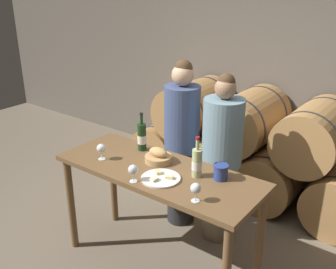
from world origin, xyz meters
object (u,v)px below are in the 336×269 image
(tasting_table, at_px, (158,184))
(wine_glass_far_left, at_px, (101,149))
(wine_bottle_white, at_px, (197,163))
(bread_basket, at_px, (158,157))
(wine_glass_left, at_px, (133,170))
(wine_glass_center, at_px, (196,189))
(cheese_plate, at_px, (161,178))
(blue_crock, at_px, (221,171))
(person_left, at_px, (182,144))
(person_right, at_px, (221,160))
(wine_bottle_red, at_px, (142,137))

(tasting_table, height_order, wine_glass_far_left, wine_glass_far_left)
(wine_bottle_white, xyz_separation_m, bread_basket, (-0.38, 0.02, -0.07))
(wine_bottle_white, relative_size, wine_glass_left, 2.38)
(wine_bottle_white, height_order, wine_glass_center, wine_bottle_white)
(tasting_table, xyz_separation_m, cheese_plate, (0.12, -0.12, 0.14))
(blue_crock, relative_size, bread_basket, 0.52)
(cheese_plate, height_order, wine_glass_far_left, wine_glass_far_left)
(person_left, xyz_separation_m, person_right, (0.44, -0.00, -0.04))
(wine_glass_far_left, bearing_deg, wine_bottle_white, 15.72)
(person_right, height_order, wine_bottle_red, person_right)
(tasting_table, relative_size, bread_basket, 7.63)
(wine_bottle_white, bearing_deg, cheese_plate, -133.04)
(bread_basket, xyz_separation_m, wine_glass_left, (0.06, -0.37, 0.05))
(person_left, height_order, person_right, person_left)
(tasting_table, relative_size, wine_bottle_white, 5.24)
(bread_basket, distance_m, wine_glass_far_left, 0.47)
(person_right, height_order, wine_bottle_white, person_right)
(tasting_table, xyz_separation_m, blue_crock, (0.47, 0.15, 0.20))
(person_left, distance_m, bread_basket, 0.61)
(wine_glass_far_left, bearing_deg, blue_crock, 17.00)
(person_right, bearing_deg, person_left, 179.98)
(wine_bottle_white, bearing_deg, blue_crock, 22.81)
(tasting_table, height_order, wine_glass_center, wine_glass_center)
(wine_glass_far_left, bearing_deg, wine_glass_left, -15.47)
(wine_bottle_white, relative_size, blue_crock, 2.78)
(person_left, xyz_separation_m, blue_crock, (0.72, -0.53, 0.15))
(blue_crock, bearing_deg, wine_glass_center, -86.82)
(person_right, xyz_separation_m, wine_bottle_red, (-0.53, -0.47, 0.25))
(blue_crock, relative_size, wine_glass_center, 0.86)
(tasting_table, xyz_separation_m, wine_glass_left, (-0.02, -0.27, 0.23))
(person_right, relative_size, blue_crock, 13.74)
(cheese_plate, bearing_deg, wine_glass_far_left, -178.00)
(wine_glass_far_left, distance_m, wine_glass_center, 0.98)
(cheese_plate, bearing_deg, bread_basket, 131.62)
(wine_bottle_red, bearing_deg, wine_glass_center, -27.09)
(person_left, relative_size, person_right, 1.04)
(tasting_table, xyz_separation_m, wine_bottle_white, (0.31, 0.08, 0.25))
(bread_basket, height_order, cheese_plate, bread_basket)
(wine_bottle_red, height_order, wine_bottle_white, wine_bottle_red)
(person_right, relative_size, wine_glass_far_left, 11.79)
(wine_bottle_white, distance_m, cheese_plate, 0.29)
(bread_basket, bearing_deg, wine_glass_left, -81.12)
(person_right, xyz_separation_m, wine_glass_left, (-0.21, -0.95, 0.22))
(wine_bottle_white, xyz_separation_m, wine_glass_far_left, (-0.79, -0.22, -0.02))
(bread_basket, xyz_separation_m, wine_glass_far_left, (-0.40, -0.24, 0.05))
(person_right, distance_m, blue_crock, 0.63)
(person_left, bearing_deg, cheese_plate, -65.30)
(wine_glass_left, xyz_separation_m, wine_glass_center, (0.51, 0.05, 0.00))
(wine_glass_far_left, bearing_deg, bread_basket, 30.95)
(wine_glass_center, bearing_deg, blue_crock, 93.18)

